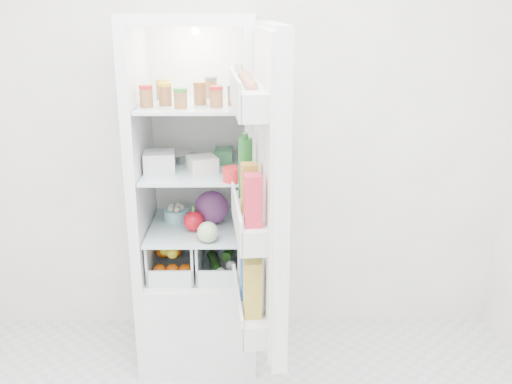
{
  "coord_description": "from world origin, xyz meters",
  "views": [
    {
      "loc": [
        0.07,
        -1.56,
        1.85
      ],
      "look_at": [
        0.1,
        0.95,
        1.01
      ],
      "focal_mm": 40.0,
      "sensor_mm": 36.0,
      "label": 1
    }
  ],
  "objects_px": {
    "red_cabbage": "(211,208)",
    "mushroom_bowl": "(176,215)",
    "fridge_door": "(264,199)",
    "refrigerator": "(199,236)"
  },
  "relations": [
    {
      "from": "red_cabbage",
      "to": "mushroom_bowl",
      "type": "xyz_separation_m",
      "value": [
        -0.19,
        0.05,
        -0.06
      ]
    },
    {
      "from": "red_cabbage",
      "to": "fridge_door",
      "type": "xyz_separation_m",
      "value": [
        0.26,
        -0.6,
        0.26
      ]
    },
    {
      "from": "refrigerator",
      "to": "fridge_door",
      "type": "height_order",
      "value": "refrigerator"
    },
    {
      "from": "red_cabbage",
      "to": "mushroom_bowl",
      "type": "height_order",
      "value": "red_cabbage"
    },
    {
      "from": "red_cabbage",
      "to": "fridge_door",
      "type": "height_order",
      "value": "fridge_door"
    },
    {
      "from": "red_cabbage",
      "to": "mushroom_bowl",
      "type": "distance_m",
      "value": 0.21
    },
    {
      "from": "refrigerator",
      "to": "fridge_door",
      "type": "xyz_separation_m",
      "value": [
        0.33,
        -0.64,
        0.43
      ]
    },
    {
      "from": "red_cabbage",
      "to": "mushroom_bowl",
      "type": "bearing_deg",
      "value": 165.58
    },
    {
      "from": "red_cabbage",
      "to": "fridge_door",
      "type": "relative_size",
      "value": 0.14
    },
    {
      "from": "refrigerator",
      "to": "mushroom_bowl",
      "type": "bearing_deg",
      "value": 171.47
    }
  ]
}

